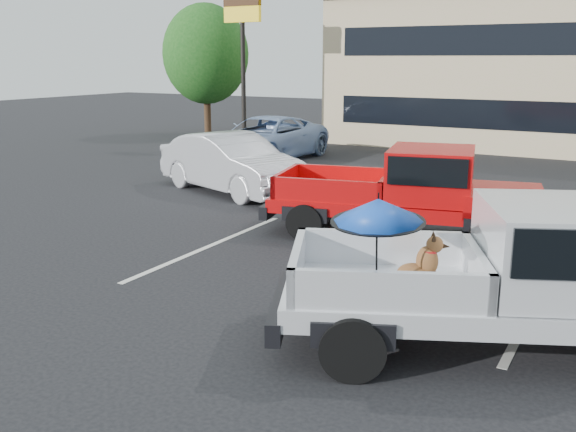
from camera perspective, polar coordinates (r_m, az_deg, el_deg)
name	(u,v)px	position (r m, az deg, el deg)	size (l,w,h in m)	color
ground	(298,308)	(9.48, 0.85, -8.17)	(90.00, 90.00, 0.00)	black
stripe_left	(211,245)	(12.60, -6.87, -2.62)	(0.12, 5.00, 0.01)	silver
stripe_right	(536,301)	(10.43, 21.15, -7.03)	(0.12, 5.00, 0.01)	silver
motel_sign	(243,29)	(25.97, -4.06, 16.25)	(1.60, 0.22, 6.00)	black
tree_left	(206,54)	(30.69, -7.33, 14.08)	(3.96, 3.96, 6.02)	#332114
silver_pickup	(533,271)	(8.31, 20.92, -4.61)	(6.00, 4.10, 2.06)	black
red_pickup	(422,189)	(13.14, 11.80, 2.35)	(5.83, 3.04, 1.83)	black
silver_sedan	(232,163)	(17.43, -4.98, 4.69)	(1.68, 4.81, 1.58)	#B6B7BD
blue_suv	(265,139)	(22.93, -2.07, 6.88)	(2.56, 5.55, 1.54)	#8AA4CE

